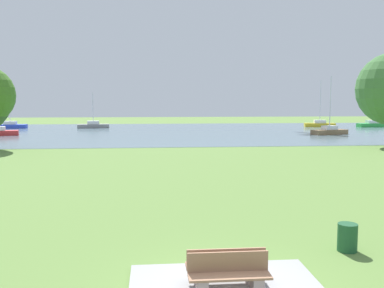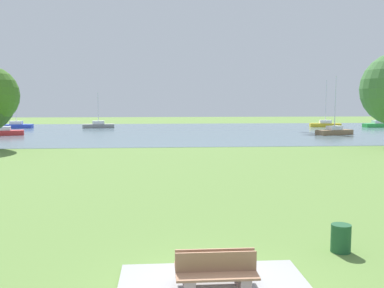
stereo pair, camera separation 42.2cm
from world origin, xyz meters
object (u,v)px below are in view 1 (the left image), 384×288
Objects in this scene: sailboat_brown at (329,131)px; sailboat_gray at (93,125)px; bench_facing_inland at (229,278)px; bench_facing_water at (225,268)px; sailboat_green at (372,124)px; sailboat_blue at (10,126)px; litter_bin at (347,237)px; sailboat_yellow at (320,124)px.

sailboat_gray is at bearing 153.43° from sailboat_brown.
bench_facing_water is at bearing 90.00° from bench_facing_inland.
sailboat_green is at bearing 59.62° from bench_facing_inland.
sailboat_blue is (-12.55, 0.29, 0.00)m from sailboat_gray.
sailboat_brown is at bearing -133.03° from sailboat_green.
sailboat_green is at bearing 61.49° from litter_bin.
sailboat_yellow reaches higher than sailboat_blue.
sailboat_yellow reaches higher than bench_facing_water.
sailboat_green reaches higher than bench_facing_water.
bench_facing_inland is 66.54m from sailboat_green.
sailboat_yellow is at bearing 171.64° from sailboat_green.
bench_facing_water is 66.07m from sailboat_green.
bench_facing_inland is at bearing -90.00° from bench_facing_water.
sailboat_green reaches higher than bench_facing_inland.
bench_facing_water is 0.30× the size of sailboat_blue.
bench_facing_inland is 63.88m from sailboat_yellow.
sailboat_green is at bearing -2.23° from sailboat_gray.
sailboat_green is (33.65, 57.40, -0.02)m from bench_facing_inland.
sailboat_blue is at bearing 111.55° from bench_facing_water.
sailboat_green is at bearing 46.97° from sailboat_brown.
bench_facing_inland is at bearing -113.44° from sailboat_yellow.
bench_facing_inland is 4.71m from litter_bin.
bench_facing_inland is at bearing -120.38° from sailboat_green.
sailboat_gray is (-10.70, 58.59, -0.02)m from bench_facing_water.
sailboat_green reaches higher than sailboat_gray.
litter_bin is (3.91, 2.09, -0.07)m from bench_facing_water.
sailboat_yellow is (21.50, 55.98, 0.07)m from litter_bin.
sailboat_green reaches higher than sailboat_blue.
litter_bin is at bearing 33.96° from bench_facing_inland.
bench_facing_inland is 0.24× the size of sailboat_yellow.
sailboat_brown is at bearing -19.98° from sailboat_blue.
sailboat_brown reaches higher than sailboat_blue.
bench_facing_inland is 2.25× the size of litter_bin.
litter_bin is 44.12m from sailboat_brown.
litter_bin is 0.13× the size of sailboat_blue.
bench_facing_water and bench_facing_inland have the same top height.
sailboat_brown is at bearing 64.60° from bench_facing_inland.
sailboat_gray is 0.75× the size of sailboat_brown.
sailboat_green is (29.74, 54.77, 0.05)m from litter_bin.
sailboat_blue is at bearing 160.02° from sailboat_brown.
bench_facing_inland is at bearing -146.04° from litter_bin.
sailboat_gray reaches higher than litter_bin.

